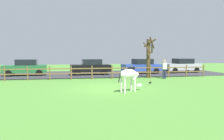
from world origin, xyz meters
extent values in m
plane|color=#549338|center=(0.00, 0.00, 0.00)|extent=(60.00, 60.00, 0.00)
cube|color=#38383D|center=(0.00, 9.30, 0.03)|extent=(28.00, 7.40, 0.05)
cylinder|color=brown|center=(-7.52, 5.00, 0.57)|extent=(0.11, 0.11, 1.14)
cylinder|color=brown|center=(-5.79, 5.00, 0.57)|extent=(0.11, 0.11, 1.14)
cylinder|color=brown|center=(-4.05, 5.00, 0.57)|extent=(0.11, 0.11, 1.14)
cylinder|color=brown|center=(-2.31, 5.00, 0.57)|extent=(0.11, 0.11, 1.14)
cylinder|color=brown|center=(-0.57, 5.00, 0.57)|extent=(0.11, 0.11, 1.14)
cylinder|color=brown|center=(1.16, 5.00, 0.57)|extent=(0.11, 0.11, 1.14)
cylinder|color=brown|center=(2.90, 5.00, 0.57)|extent=(0.11, 0.11, 1.14)
cylinder|color=brown|center=(4.64, 5.00, 0.57)|extent=(0.11, 0.11, 1.14)
cylinder|color=brown|center=(6.38, 5.00, 0.57)|extent=(0.11, 0.11, 1.14)
cylinder|color=brown|center=(8.12, 5.00, 0.57)|extent=(0.11, 0.11, 1.14)
cylinder|color=brown|center=(9.85, 5.00, 0.57)|extent=(0.11, 0.11, 1.14)
cube|color=brown|center=(-0.57, 5.00, 0.51)|extent=(20.85, 0.06, 0.09)
cube|color=brown|center=(-0.57, 5.00, 0.91)|extent=(20.85, 0.06, 0.09)
cylinder|color=#513A23|center=(4.50, 5.20, 1.72)|extent=(0.34, 0.34, 3.45)
cylinder|color=#513A23|center=(4.29, 4.92, 2.68)|extent=(0.70, 0.58, 1.01)
cylinder|color=#513A23|center=(4.82, 5.62, 3.15)|extent=(0.96, 0.75, 0.72)
cylinder|color=#513A23|center=(4.79, 5.08, 2.77)|extent=(0.38, 0.71, 1.09)
cylinder|color=#513A23|center=(4.79, 5.65, 3.15)|extent=(1.02, 0.70, 0.78)
cylinder|color=#513A23|center=(4.73, 4.91, 3.13)|extent=(0.71, 0.59, 1.03)
ellipsoid|color=white|center=(0.93, -1.56, 1.03)|extent=(1.31, 1.05, 0.56)
cylinder|color=white|center=(1.20, -1.24, 0.39)|extent=(0.11, 0.11, 0.78)
cylinder|color=white|center=(1.35, -1.48, 0.39)|extent=(0.11, 0.11, 0.78)
cylinder|color=white|center=(0.52, -1.65, 0.39)|extent=(0.11, 0.11, 0.78)
cylinder|color=white|center=(0.66, -1.89, 0.39)|extent=(0.11, 0.11, 0.78)
cylinder|color=white|center=(1.38, -1.29, 0.84)|extent=(0.63, 0.51, 0.51)
ellipsoid|color=white|center=(1.74, -1.07, 0.28)|extent=(0.48, 0.40, 0.24)
cube|color=black|center=(1.15, -1.43, 1.35)|extent=(0.50, 0.32, 0.12)
cylinder|color=black|center=(0.36, -1.91, 0.88)|extent=(0.19, 0.14, 0.54)
cylinder|color=black|center=(3.22, 1.21, 0.03)|extent=(0.01, 0.01, 0.06)
cylinder|color=black|center=(3.22, 1.17, 0.03)|extent=(0.01, 0.01, 0.06)
ellipsoid|color=black|center=(3.22, 1.19, 0.12)|extent=(0.18, 0.10, 0.12)
sphere|color=black|center=(3.31, 1.19, 0.17)|extent=(0.07, 0.07, 0.07)
cube|color=black|center=(-0.45, 8.56, 0.70)|extent=(4.09, 1.93, 0.70)
cube|color=black|center=(-0.30, 8.57, 1.33)|extent=(1.99, 1.67, 0.56)
cylinder|color=black|center=(-1.75, 7.63, 0.35)|extent=(0.61, 0.21, 0.60)
cylinder|color=black|center=(-1.85, 9.33, 0.35)|extent=(0.61, 0.21, 0.60)
cylinder|color=black|center=(0.94, 7.79, 0.35)|extent=(0.61, 0.21, 0.60)
cylinder|color=black|center=(0.85, 9.48, 0.35)|extent=(0.61, 0.21, 0.60)
cube|color=#236B38|center=(-6.76, 8.74, 0.70)|extent=(4.12, 2.00, 0.70)
cube|color=black|center=(-6.61, 8.75, 1.33)|extent=(2.02, 1.71, 0.56)
cylinder|color=black|center=(-8.04, 7.79, 0.35)|extent=(0.61, 0.23, 0.60)
cylinder|color=black|center=(-8.17, 9.48, 0.35)|extent=(0.61, 0.23, 0.60)
cylinder|color=black|center=(-5.35, 8.00, 0.35)|extent=(0.61, 0.23, 0.60)
cylinder|color=black|center=(-5.48, 9.69, 0.35)|extent=(0.61, 0.23, 0.60)
cube|color=#2D4CAD|center=(4.97, 8.75, 0.70)|extent=(4.15, 2.10, 0.70)
cube|color=black|center=(5.12, 8.76, 1.33)|extent=(2.05, 1.75, 0.56)
cylinder|color=black|center=(3.72, 7.76, 0.35)|extent=(0.62, 0.24, 0.60)
cylinder|color=black|center=(3.54, 9.45, 0.35)|extent=(0.62, 0.24, 0.60)
cylinder|color=black|center=(6.40, 8.04, 0.35)|extent=(0.62, 0.24, 0.60)
cylinder|color=black|center=(6.23, 9.73, 0.35)|extent=(0.62, 0.24, 0.60)
cube|color=#B7BABF|center=(9.85, 9.17, 0.70)|extent=(4.14, 2.07, 0.70)
cube|color=black|center=(10.00, 9.18, 1.33)|extent=(2.04, 1.74, 0.56)
cylinder|color=black|center=(8.59, 8.20, 0.35)|extent=(0.61, 0.24, 0.60)
cylinder|color=black|center=(8.43, 9.89, 0.35)|extent=(0.61, 0.24, 0.60)
cylinder|color=black|center=(11.27, 8.45, 0.35)|extent=(0.61, 0.24, 0.60)
cylinder|color=black|center=(11.11, 10.14, 0.35)|extent=(0.61, 0.24, 0.60)
cylinder|color=#232847|center=(5.53, 4.20, 0.41)|extent=(0.14, 0.14, 0.82)
cylinder|color=#232847|center=(5.71, 4.22, 0.41)|extent=(0.14, 0.14, 0.82)
cube|color=silver|center=(5.62, 4.21, 1.11)|extent=(0.38, 0.25, 0.58)
sphere|color=tan|center=(5.62, 4.21, 1.53)|extent=(0.22, 0.22, 0.22)
camera|label=1|loc=(-2.07, -13.29, 2.20)|focal=34.60mm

